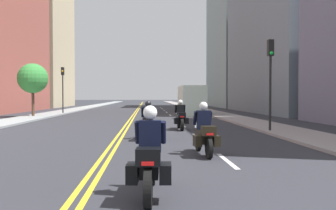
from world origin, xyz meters
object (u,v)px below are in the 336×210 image
object	(u,v)px
traffic_light_far	(63,82)
parked_truck	(191,102)
motorcycle_2	(148,124)
motorcycle_0	(150,160)
motorcycle_3	(181,118)
street_tree_0	(33,79)
motorcycle_1	(204,134)
traffic_light_near	(270,69)

from	to	relation	value
traffic_light_far	parked_truck	world-z (taller)	traffic_light_far
motorcycle_2	motorcycle_0	bearing A→B (deg)	-88.52
motorcycle_3	parked_truck	world-z (taller)	parked_truck
traffic_light_far	parked_truck	size ratio (longest dim) A/B	0.74
motorcycle_0	motorcycle_3	distance (m)	12.86
motorcycle_2	street_tree_0	world-z (taller)	street_tree_0
motorcycle_0	motorcycle_1	xyz separation A→B (m)	(1.71, 4.41, 0.01)
traffic_light_near	street_tree_0	size ratio (longest dim) A/B	0.99
motorcycle_1	motorcycle_3	bearing A→B (deg)	86.13
street_tree_0	traffic_light_far	bearing A→B (deg)	76.63
street_tree_0	parked_truck	bearing A→B (deg)	12.19
motorcycle_0	traffic_light_far	size ratio (longest dim) A/B	0.47
motorcycle_3	street_tree_0	distance (m)	17.13
traffic_light_near	motorcycle_1	bearing A→B (deg)	-124.03
traffic_light_near	parked_truck	world-z (taller)	traffic_light_near
motorcycle_3	parked_truck	bearing A→B (deg)	79.87
motorcycle_0	motorcycle_1	bearing A→B (deg)	72.00
traffic_light_near	parked_truck	distance (m)	17.37
street_tree_0	traffic_light_near	bearing A→B (deg)	-41.47
motorcycle_1	parked_truck	bearing A→B (deg)	80.43
motorcycle_0	traffic_light_far	bearing A→B (deg)	108.98
motorcycle_0	parked_truck	xyz separation A→B (m)	(4.27, 28.03, 0.61)
motorcycle_0	motorcycle_3	world-z (taller)	motorcycle_0
motorcycle_0	parked_truck	size ratio (longest dim) A/B	0.35
street_tree_0	motorcycle_1	bearing A→B (deg)	-60.57
motorcycle_2	street_tree_0	distance (m)	19.43
parked_truck	traffic_light_near	bearing A→B (deg)	-84.01
traffic_light_far	motorcycle_0	bearing A→B (deg)	-74.20
motorcycle_3	motorcycle_1	bearing A→B (deg)	-91.37
motorcycle_1	street_tree_0	distance (m)	23.77
motorcycle_2	motorcycle_3	xyz separation A→B (m)	(1.78, 4.27, -0.02)
motorcycle_0	motorcycle_1	distance (m)	4.73
motorcycle_1	motorcycle_3	world-z (taller)	motorcycle_1
traffic_light_near	traffic_light_far	xyz separation A→B (m)	(-14.67, 19.54, 0.12)
motorcycle_1	motorcycle_2	world-z (taller)	motorcycle_1
traffic_light_far	traffic_light_near	bearing A→B (deg)	-53.09
motorcycle_0	motorcycle_3	xyz separation A→B (m)	(1.78, 12.74, -0.01)
motorcycle_3	traffic_light_near	bearing A→B (deg)	-24.49
traffic_light_near	traffic_light_far	distance (m)	24.43
motorcycle_0	street_tree_0	xyz separation A→B (m)	(-9.89, 24.97, 2.70)
traffic_light_near	motorcycle_3	bearing A→B (deg)	156.39
street_tree_0	motorcycle_3	bearing A→B (deg)	-46.34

